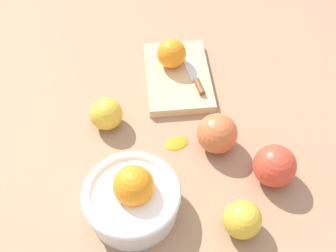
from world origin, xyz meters
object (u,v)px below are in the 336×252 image
cutting_board (179,76)px  apple_front_left_2 (275,166)px  orange_on_board (172,53)px  knife (195,77)px  apple_front_left_3 (242,219)px  apple_front_left (217,134)px  apple_back_center (106,114)px  bowl (132,197)px

cutting_board → apple_front_left_2: (-0.29, -0.13, 0.03)m
orange_on_board → knife: (-0.06, -0.04, -0.03)m
knife → apple_front_left_3: (-0.36, -0.01, 0.01)m
apple_front_left → apple_back_center: size_ratio=1.18×
cutting_board → knife: knife is taller
cutting_board → apple_back_center: bearing=121.5°
bowl → apple_front_left: 0.22m
apple_back_center → knife: bearing=-67.8°
cutting_board → apple_back_center: (-0.11, 0.18, 0.02)m
bowl → apple_front_left_3: size_ratio=2.56×
orange_on_board → apple_back_center: size_ratio=0.98×
bowl → apple_front_left: (0.11, -0.18, -0.00)m
orange_on_board → apple_front_left: size_ratio=0.83×
knife → apple_front_left_2: bearing=-160.1°
cutting_board → orange_on_board: bearing=21.1°
apple_back_center → apple_front_left_3: bearing=-142.1°
knife → apple_front_left_2: 0.29m
bowl → apple_front_left_2: bowl is taller
apple_front_left → apple_front_left_2: size_ratio=1.00×
cutting_board → apple_front_left_2: bearing=-156.1°
apple_front_left_3 → apple_back_center: 0.35m
orange_on_board → apple_back_center: orange_on_board is taller
bowl → knife: bowl is taller
apple_front_left → orange_on_board: bearing=12.8°
orange_on_board → apple_front_left_2: bearing=-156.4°
apple_front_left_3 → apple_back_center: size_ratio=1.00×
orange_on_board → cutting_board: bearing=-158.9°
bowl → cutting_board: bowl is taller
knife → apple_back_center: size_ratio=2.25×
bowl → apple_front_left_2: 0.27m
orange_on_board → knife: size_ratio=0.43×
knife → apple_front_left: 0.18m
cutting_board → apple_front_left_3: 0.39m
knife → apple_front_left_2: size_ratio=1.90×
cutting_board → knife: 0.04m
cutting_board → apple_front_left_3: apple_front_left_3 is taller
apple_front_left_2 → bowl: bearing=94.8°
bowl → orange_on_board: bowl is taller
cutting_board → knife: bearing=-125.6°
cutting_board → apple_back_center: 0.21m
apple_front_left → apple_front_left_3: (-0.18, -0.00, -0.01)m
knife → apple_back_center: 0.22m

